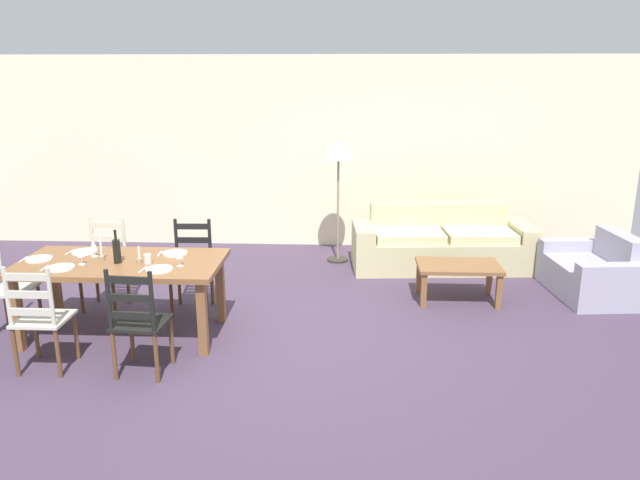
% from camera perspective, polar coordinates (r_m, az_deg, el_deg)
% --- Properties ---
extents(ground_plane, '(9.60, 9.60, 0.02)m').
position_cam_1_polar(ground_plane, '(5.91, -4.84, -9.11)').
color(ground_plane, '#45364B').
extents(wall_far, '(9.60, 0.16, 2.70)m').
position_cam_1_polar(wall_far, '(8.72, -2.19, 8.29)').
color(wall_far, beige).
rests_on(wall_far, ground_plane).
extents(dining_table, '(1.90, 0.96, 0.75)m').
position_cam_1_polar(dining_table, '(5.96, -18.35, -2.70)').
color(dining_table, brown).
rests_on(dining_table, ground_plane).
extents(dining_chair_near_left, '(0.42, 0.40, 0.96)m').
position_cam_1_polar(dining_chair_near_left, '(5.57, -25.03, -6.72)').
color(dining_chair_near_left, beige).
rests_on(dining_chair_near_left, ground_plane).
extents(dining_chair_near_right, '(0.45, 0.43, 0.96)m').
position_cam_1_polar(dining_chair_near_right, '(5.20, -16.82, -7.42)').
color(dining_chair_near_right, black).
rests_on(dining_chair_near_right, ground_plane).
extents(dining_chair_far_left, '(0.45, 0.43, 0.96)m').
position_cam_1_polar(dining_chair_far_left, '(6.84, -19.69, -2.15)').
color(dining_chair_far_left, beige).
rests_on(dining_chair_far_left, ground_plane).
extents(dining_chair_far_right, '(0.43, 0.41, 0.96)m').
position_cam_1_polar(dining_chair_far_right, '(6.52, -12.05, -2.42)').
color(dining_chair_far_right, black).
rests_on(dining_chair_far_right, ground_plane).
extents(dining_chair_head_west, '(0.42, 0.44, 0.96)m').
position_cam_1_polar(dining_chair_head_west, '(6.51, -27.70, -3.93)').
color(dining_chair_head_west, silver).
rests_on(dining_chair_head_west, ground_plane).
extents(dinner_plate_near_left, '(0.24, 0.24, 0.02)m').
position_cam_1_polar(dinner_plate_near_left, '(5.90, -23.36, -2.43)').
color(dinner_plate_near_left, white).
rests_on(dinner_plate_near_left, dining_table).
extents(fork_near_left, '(0.03, 0.17, 0.01)m').
position_cam_1_polar(fork_near_left, '(5.97, -24.65, -2.44)').
color(fork_near_left, silver).
rests_on(fork_near_left, dining_table).
extents(dinner_plate_near_right, '(0.24, 0.24, 0.02)m').
position_cam_1_polar(dinner_plate_near_right, '(5.56, -15.00, -2.70)').
color(dinner_plate_near_right, white).
rests_on(dinner_plate_near_right, dining_table).
extents(fork_near_right, '(0.03, 0.17, 0.01)m').
position_cam_1_polar(fork_near_right, '(5.61, -16.45, -2.71)').
color(fork_near_right, silver).
rests_on(fork_near_right, dining_table).
extents(dinner_plate_far_left, '(0.24, 0.24, 0.02)m').
position_cam_1_polar(dinner_plate_far_left, '(6.33, -21.43, -1.05)').
color(dinner_plate_far_left, white).
rests_on(dinner_plate_far_left, dining_table).
extents(fork_far_left, '(0.03, 0.17, 0.01)m').
position_cam_1_polar(fork_far_left, '(6.39, -22.65, -1.07)').
color(fork_far_left, silver).
rests_on(fork_far_left, dining_table).
extents(dinner_plate_far_right, '(0.24, 0.24, 0.02)m').
position_cam_1_polar(dinner_plate_far_right, '(6.02, -13.58, -1.22)').
color(dinner_plate_far_right, white).
rests_on(dinner_plate_far_right, dining_table).
extents(fork_far_right, '(0.03, 0.17, 0.01)m').
position_cam_1_polar(fork_far_right, '(6.06, -14.94, -1.24)').
color(fork_far_right, silver).
rests_on(fork_far_right, dining_table).
extents(dinner_plate_head_west, '(0.24, 0.24, 0.02)m').
position_cam_1_polar(dinner_plate_head_west, '(6.26, -25.10, -1.64)').
color(dinner_plate_head_west, white).
rests_on(dinner_plate_head_west, dining_table).
extents(fork_head_west, '(0.03, 0.17, 0.01)m').
position_cam_1_polar(fork_head_west, '(6.33, -26.30, -1.65)').
color(fork_head_west, silver).
rests_on(fork_head_west, dining_table).
extents(wine_bottle, '(0.07, 0.07, 0.32)m').
position_cam_1_polar(wine_bottle, '(5.86, -18.71, -0.96)').
color(wine_bottle, black).
rests_on(wine_bottle, dining_table).
extents(wine_glass_near_left, '(0.06, 0.06, 0.16)m').
position_cam_1_polar(wine_glass_near_left, '(5.92, -21.74, -1.14)').
color(wine_glass_near_left, white).
rests_on(wine_glass_near_left, dining_table).
extents(wine_glass_near_right, '(0.06, 0.06, 0.16)m').
position_cam_1_polar(wine_glass_near_right, '(5.60, -13.19, -1.35)').
color(wine_glass_near_right, white).
rests_on(wine_glass_near_right, dining_table).
extents(wine_glass_far_left, '(0.06, 0.06, 0.16)m').
position_cam_1_polar(wine_glass_far_left, '(6.14, -20.68, -0.48)').
color(wine_glass_far_left, white).
rests_on(wine_glass_far_left, dining_table).
extents(coffee_cup_primary, '(0.07, 0.07, 0.09)m').
position_cam_1_polar(coffee_cup_primary, '(5.77, -16.02, -1.74)').
color(coffee_cup_primary, beige).
rests_on(coffee_cup_primary, dining_table).
extents(candle_tall, '(0.05, 0.05, 0.23)m').
position_cam_1_polar(candle_tall, '(6.00, -20.00, -1.22)').
color(candle_tall, '#998C66').
rests_on(candle_tall, dining_table).
extents(candle_short, '(0.05, 0.05, 0.16)m').
position_cam_1_polar(candle_short, '(5.82, -16.75, -1.68)').
color(candle_short, '#998C66').
rests_on(candle_short, dining_table).
extents(couch, '(2.33, 0.96, 0.80)m').
position_cam_1_polar(couch, '(7.97, 11.38, -0.47)').
color(couch, '#C7BF8B').
rests_on(couch, ground_plane).
extents(coffee_table, '(0.90, 0.56, 0.42)m').
position_cam_1_polar(coffee_table, '(6.81, 12.99, -2.78)').
color(coffee_table, brown).
rests_on(coffee_table, ground_plane).
extents(armchair_upholstered, '(0.90, 1.23, 0.72)m').
position_cam_1_polar(armchair_upholstered, '(7.53, 24.75, -2.93)').
color(armchair_upholstered, '#A39FB2').
rests_on(armchair_upholstered, ground_plane).
extents(standing_lamp, '(0.40, 0.40, 1.64)m').
position_cam_1_polar(standing_lamp, '(7.84, 1.76, 7.92)').
color(standing_lamp, '#332D28').
rests_on(standing_lamp, ground_plane).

